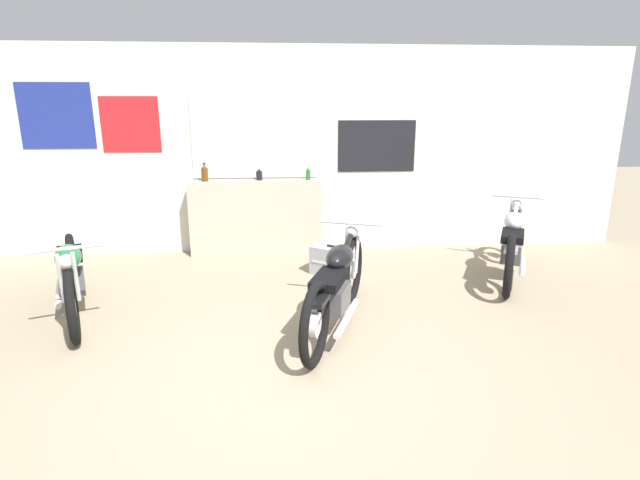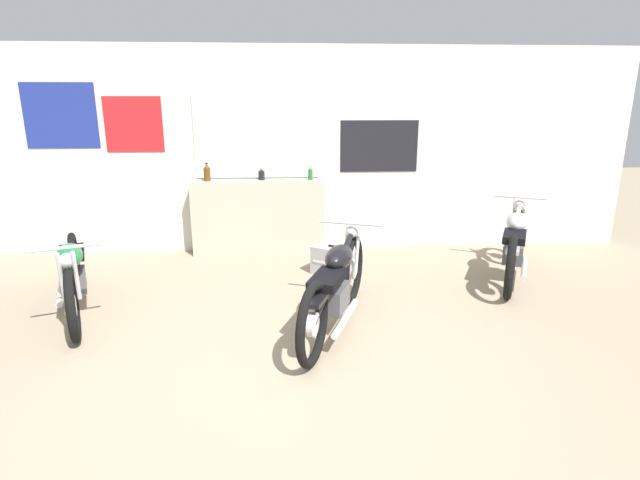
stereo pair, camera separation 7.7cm
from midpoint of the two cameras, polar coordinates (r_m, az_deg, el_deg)
The scene contains 10 objects.
ground_plane at distance 3.94m, azimuth -5.22°, elevation -16.25°, with size 24.00×24.00×0.00m, color gray.
wall_back at distance 7.01m, azimuth -5.54°, elevation 10.09°, with size 10.00×0.07×2.80m.
sill_counter at distance 6.99m, azimuth -7.58°, elevation 2.59°, with size 1.81×0.28×1.03m.
bottle_leftmost at distance 6.91m, azimuth -13.36°, elevation 7.44°, with size 0.09×0.09×0.25m.
bottle_left_center at distance 6.89m, azimuth -7.28°, elevation 7.40°, with size 0.08×0.08×0.17m.
bottle_center at distance 6.85m, azimuth -1.68°, elevation 7.57°, with size 0.06×0.06×0.19m.
motorcycle_black at distance 4.64m, azimuth 1.47°, elevation -5.12°, with size 0.91×2.01×0.90m.
motorcycle_silver at distance 6.41m, azimuth 20.80°, elevation -0.27°, with size 1.08×1.96×0.91m.
motorcycle_green at distance 5.55m, azimuth -26.95°, elevation -3.58°, with size 0.89×1.93×0.85m.
hard_case_silver at distance 6.13m, azimuth 1.31°, elevation -2.45°, with size 0.62×0.55×0.38m.
Camera 1 is at (0.02, -3.35, 2.08)m, focal length 28.00 mm.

